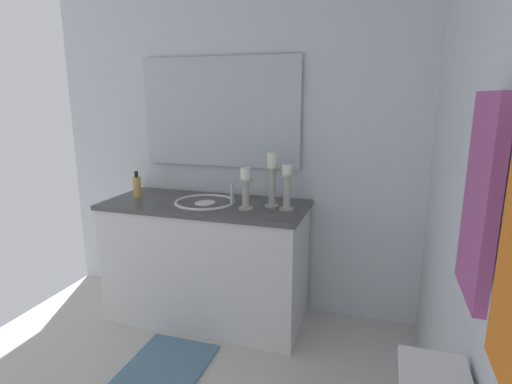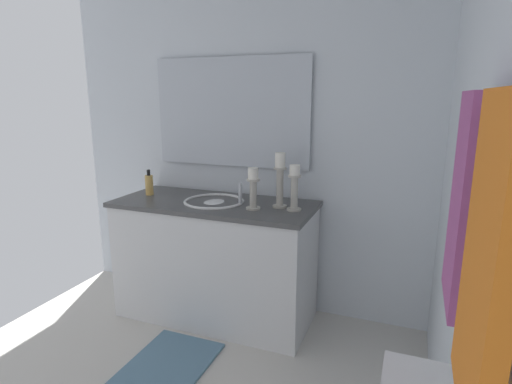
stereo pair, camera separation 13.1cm
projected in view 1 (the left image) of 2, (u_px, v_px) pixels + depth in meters
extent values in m
cube|color=silver|center=(488.00, 191.00, 1.24)|extent=(2.72, 0.04, 2.45)
cube|color=silver|center=(232.00, 137.00, 2.89)|extent=(0.04, 2.67, 2.45)
cube|color=silver|center=(207.00, 263.00, 2.80)|extent=(0.55, 1.30, 0.79)
cube|color=#4C4C4C|center=(205.00, 205.00, 2.70)|extent=(0.58, 1.33, 0.03)
sphere|color=black|center=(130.00, 243.00, 3.07)|extent=(0.02, 0.02, 0.02)
sphere|color=black|center=(114.00, 252.00, 2.89)|extent=(0.02, 0.02, 0.02)
ellipsoid|color=white|center=(205.00, 210.00, 2.71)|extent=(0.38, 0.30, 0.11)
torus|color=white|center=(205.00, 202.00, 2.70)|extent=(0.40, 0.40, 0.02)
cylinder|color=silver|center=(232.00, 194.00, 2.63)|extent=(0.02, 0.02, 0.14)
cube|color=silver|center=(219.00, 113.00, 2.83)|extent=(0.02, 1.14, 0.74)
cylinder|color=#B7B2A5|center=(287.00, 209.00, 2.53)|extent=(0.09, 0.09, 0.01)
cylinder|color=#B7B2A5|center=(287.00, 193.00, 2.51)|extent=(0.04, 0.04, 0.21)
cylinder|color=#B7B2A5|center=(287.00, 176.00, 2.49)|extent=(0.08, 0.08, 0.01)
cylinder|color=white|center=(287.00, 170.00, 2.48)|extent=(0.06, 0.06, 0.06)
cylinder|color=#B7B2A5|center=(272.00, 206.00, 2.60)|extent=(0.09, 0.09, 0.01)
cylinder|color=#B7B2A5|center=(272.00, 188.00, 2.57)|extent=(0.04, 0.04, 0.24)
cylinder|color=#B7B2A5|center=(272.00, 168.00, 2.54)|extent=(0.08, 0.08, 0.01)
cylinder|color=white|center=(272.00, 160.00, 2.53)|extent=(0.06, 0.06, 0.09)
cylinder|color=#B7B2A5|center=(246.00, 208.00, 2.54)|extent=(0.09, 0.09, 0.01)
cylinder|color=#B7B2A5|center=(246.00, 195.00, 2.52)|extent=(0.04, 0.04, 0.18)
cylinder|color=#B7B2A5|center=(246.00, 180.00, 2.50)|extent=(0.08, 0.08, 0.01)
cylinder|color=white|center=(246.00, 173.00, 2.49)|extent=(0.06, 0.06, 0.07)
cylinder|color=#E5B259|center=(137.00, 187.00, 2.85)|extent=(0.06, 0.06, 0.14)
cylinder|color=black|center=(136.00, 174.00, 2.83)|extent=(0.02, 0.02, 0.04)
cube|color=#A54C8C|center=(481.00, 198.00, 0.99)|extent=(0.25, 0.03, 0.50)
cube|color=slate|center=(163.00, 370.00, 2.30)|extent=(0.60, 0.44, 0.02)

